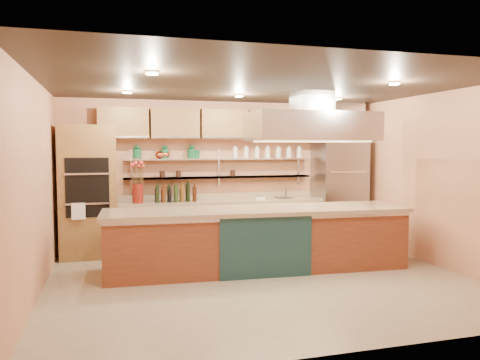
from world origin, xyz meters
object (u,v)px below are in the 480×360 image
object	(u,v)px
flower_vase	(138,193)
green_canister	(196,154)
kitchen_scale	(260,197)
copper_kettle	(160,155)
island	(258,239)
refrigerator	(339,191)

from	to	relation	value
flower_vase	green_canister	distance (m)	1.32
kitchen_scale	copper_kettle	bearing A→B (deg)	150.09
island	kitchen_scale	distance (m)	1.73
kitchen_scale	copper_kettle	world-z (taller)	copper_kettle
flower_vase	kitchen_scale	bearing A→B (deg)	0.00
refrigerator	copper_kettle	world-z (taller)	refrigerator
kitchen_scale	green_canister	world-z (taller)	green_canister
island	kitchen_scale	world-z (taller)	kitchen_scale
island	kitchen_scale	bearing A→B (deg)	73.88
refrigerator	flower_vase	size ratio (longest dim) A/B	6.14
flower_vase	kitchen_scale	xyz separation A→B (m)	(2.28, 0.00, -0.12)
flower_vase	refrigerator	bearing A→B (deg)	-0.14
refrigerator	island	world-z (taller)	refrigerator
flower_vase	green_canister	bearing A→B (deg)	11.32
refrigerator	copper_kettle	bearing A→B (deg)	176.28
copper_kettle	refrigerator	bearing A→B (deg)	-3.72
island	refrigerator	bearing A→B (deg)	38.08
refrigerator	kitchen_scale	size ratio (longest dim) A/B	11.89
flower_vase	kitchen_scale	world-z (taller)	flower_vase
refrigerator	kitchen_scale	xyz separation A→B (m)	(-1.68, 0.01, -0.07)
refrigerator	island	size ratio (longest dim) A/B	0.45
refrigerator	green_canister	size ratio (longest dim) A/B	13.23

